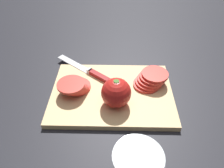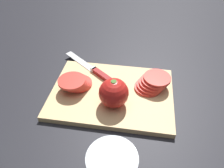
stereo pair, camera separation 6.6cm
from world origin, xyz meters
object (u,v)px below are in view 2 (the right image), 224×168
Objects in this scene: whole_tomato at (114,93)px; tomato_slice_stack_far at (75,82)px; knife at (98,73)px; tomato_slice_stack_near at (152,83)px.

whole_tomato is 0.14m from tomato_slice_stack_far.
whole_tomato is at bearing 157.70° from knife.
whole_tomato is 0.40× the size of knife.
tomato_slice_stack_near is at bearing -154.38° from knife.
tomato_slice_stack_far is (0.06, 0.08, 0.01)m from knife.
knife is at bearing -12.56° from tomato_slice_stack_near.
whole_tomato is 0.79× the size of tomato_slice_stack_near.
tomato_slice_stack_near is (-0.11, -0.09, -0.02)m from whole_tomato.
whole_tomato is at bearing 157.54° from tomato_slice_stack_far.
tomato_slice_stack_far is at bearing 91.87° from knife.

